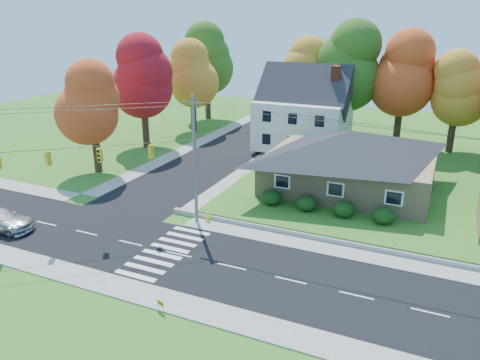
{
  "coord_description": "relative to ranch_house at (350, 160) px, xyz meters",
  "views": [
    {
      "loc": [
        15.45,
        -24.01,
        15.39
      ],
      "look_at": [
        0.96,
        8.0,
        2.93
      ],
      "focal_mm": 35.0,
      "sensor_mm": 36.0,
      "label": 1
    }
  ],
  "objects": [
    {
      "name": "white_car",
      "position": [
        -15.08,
        19.33,
        -2.42
      ],
      "size": [
        2.12,
        5.11,
        1.64
      ],
      "primitive_type": "imported",
      "rotation": [
        0.0,
        0.0,
        0.08
      ],
      "color": "silver",
      "rests_on": "road_cross"
    },
    {
      "name": "tree_lot_1",
      "position": [
        -4.0,
        17.0,
        6.35
      ],
      "size": [
        7.84,
        7.84,
        14.6
      ],
      "color": "#3F2A19",
      "rests_on": "lawn"
    },
    {
      "name": "road_cross",
      "position": [
        -16.0,
        10.0,
        -3.25
      ],
      "size": [
        8.0,
        44.0,
        0.02
      ],
      "primitive_type": "cube",
      "color": "black",
      "rests_on": "ground"
    },
    {
      "name": "sidewalk_north",
      "position": [
        -8.0,
        -11.0,
        -3.23
      ],
      "size": [
        90.0,
        2.0,
        0.08
      ],
      "primitive_type": "cube",
      "color": "#9C9A90",
      "rests_on": "ground"
    },
    {
      "name": "tree_lot_2",
      "position": [
        2.0,
        18.0,
        5.7
      ],
      "size": [
        7.28,
        7.28,
        13.56
      ],
      "color": "#3F2A19",
      "rests_on": "lawn"
    },
    {
      "name": "colonial_house",
      "position": [
        -7.96,
        12.0,
        1.32
      ],
      "size": [
        10.4,
        8.4,
        9.6
      ],
      "color": "silver",
      "rests_on": "lawn"
    },
    {
      "name": "lawn",
      "position": [
        5.0,
        5.0,
        -3.02
      ],
      "size": [
        30.0,
        30.0,
        0.5
      ],
      "primitive_type": "cube",
      "color": "#3D7923",
      "rests_on": "ground"
    },
    {
      "name": "yard_sign",
      "position": [
        -5.5,
        -21.93,
        -2.77
      ],
      "size": [
        0.53,
        0.21,
        0.69
      ],
      "color": "black",
      "rests_on": "ground"
    },
    {
      "name": "ground",
      "position": [
        -8.0,
        -16.0,
        -3.27
      ],
      "size": [
        120.0,
        120.0,
        0.0
      ],
      "primitive_type": "plane",
      "color": "#3D7923"
    },
    {
      "name": "tree_west_1",
      "position": [
        -26.0,
        6.0,
        5.2
      ],
      "size": [
        7.28,
        7.28,
        13.56
      ],
      "color": "#3F2A19",
      "rests_on": "ground"
    },
    {
      "name": "ranch_house",
      "position": [
        0.0,
        0.0,
        0.0
      ],
      "size": [
        14.6,
        10.6,
        5.4
      ],
      "color": "tan",
      "rests_on": "lawn"
    },
    {
      "name": "tree_west_3",
      "position": [
        -27.0,
        24.0,
        5.85
      ],
      "size": [
        7.84,
        7.84,
        14.6
      ],
      "color": "#3F2A19",
      "rests_on": "ground"
    },
    {
      "name": "hedge_row",
      "position": [
        -0.5,
        -6.2,
        -2.13
      ],
      "size": [
        10.7,
        1.7,
        1.27
      ],
      "color": "#163A10",
      "rests_on": "lawn"
    },
    {
      "name": "road_main",
      "position": [
        -8.0,
        -16.0,
        -3.26
      ],
      "size": [
        90.0,
        8.0,
        0.02
      ],
      "primitive_type": "cube",
      "color": "black",
      "rests_on": "ground"
    },
    {
      "name": "traffic_infrastructure",
      "position": [
        -8.15,
        -14.65,
        1.88
      ],
      "size": [
        38.1,
        10.66,
        10.0
      ],
      "color": "#666059",
      "rests_on": "ground"
    },
    {
      "name": "sidewalk_south",
      "position": [
        -8.0,
        -21.0,
        -3.23
      ],
      "size": [
        90.0,
        2.0,
        0.08
      ],
      "primitive_type": "cube",
      "color": "#9C9A90",
      "rests_on": "ground"
    },
    {
      "name": "tree_lot_3",
      "position": [
        8.0,
        17.0,
        4.39
      ],
      "size": [
        6.16,
        6.16,
        11.47
      ],
      "color": "#3F2A19",
      "rests_on": "lawn"
    },
    {
      "name": "fire_hydrant",
      "position": [
        -8.7,
        -10.44,
        -2.87
      ],
      "size": [
        0.46,
        0.36,
        0.82
      ],
      "color": "#FDF209",
      "rests_on": "ground"
    },
    {
      "name": "tree_lot_0",
      "position": [
        -10.0,
        18.0,
        5.04
      ],
      "size": [
        6.72,
        6.72,
        12.51
      ],
      "color": "#3F2A19",
      "rests_on": "lawn"
    },
    {
      "name": "tree_west_2",
      "position": [
        -25.0,
        16.0,
        4.54
      ],
      "size": [
        6.72,
        6.72,
        12.51
      ],
      "color": "#3F2A19",
      "rests_on": "ground"
    },
    {
      "name": "tree_west_0",
      "position": [
        -25.0,
        -4.0,
        3.89
      ],
      "size": [
        6.16,
        6.16,
        11.47
      ],
      "color": "#3F2A19",
      "rests_on": "ground"
    }
  ]
}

